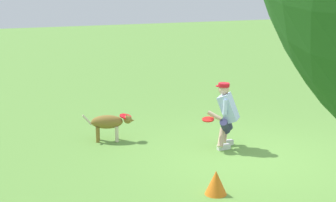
{
  "coord_description": "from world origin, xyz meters",
  "views": [
    {
      "loc": [
        4.89,
        7.27,
        3.17
      ],
      "look_at": [
        1.04,
        -1.39,
        0.9
      ],
      "focal_mm": 52.63,
      "sensor_mm": 36.0,
      "label": 1
    }
  ],
  "objects_px": {
    "frisbee_flying": "(126,116)",
    "training_cone": "(216,182)",
    "dog": "(109,123)",
    "person": "(226,113)",
    "frisbee_held": "(208,119)"
  },
  "relations": [
    {
      "from": "person",
      "to": "dog",
      "type": "height_order",
      "value": "person"
    },
    {
      "from": "dog",
      "to": "frisbee_held",
      "type": "height_order",
      "value": "frisbee_held"
    },
    {
      "from": "frisbee_flying",
      "to": "frisbee_held",
      "type": "relative_size",
      "value": 1.07
    },
    {
      "from": "frisbee_flying",
      "to": "frisbee_held",
      "type": "bearing_deg",
      "value": 135.57
    },
    {
      "from": "frisbee_held",
      "to": "training_cone",
      "type": "bearing_deg",
      "value": 65.03
    },
    {
      "from": "frisbee_flying",
      "to": "person",
      "type": "bearing_deg",
      "value": 142.39
    },
    {
      "from": "dog",
      "to": "frisbee_held",
      "type": "xyz_separation_m",
      "value": [
        -1.59,
        1.3,
        0.22
      ]
    },
    {
      "from": "person",
      "to": "frisbee_flying",
      "type": "distance_m",
      "value": 2.08
    },
    {
      "from": "dog",
      "to": "training_cone",
      "type": "xyz_separation_m",
      "value": [
        -0.7,
        3.2,
        -0.19
      ]
    },
    {
      "from": "dog",
      "to": "frisbee_flying",
      "type": "distance_m",
      "value": 0.35
    },
    {
      "from": "training_cone",
      "to": "frisbee_flying",
      "type": "bearing_deg",
      "value": -83.25
    },
    {
      "from": "frisbee_flying",
      "to": "training_cone",
      "type": "distance_m",
      "value": 3.18
    },
    {
      "from": "frisbee_flying",
      "to": "training_cone",
      "type": "bearing_deg",
      "value": 96.75
    },
    {
      "from": "dog",
      "to": "frisbee_flying",
      "type": "height_order",
      "value": "dog"
    },
    {
      "from": "training_cone",
      "to": "dog",
      "type": "bearing_deg",
      "value": -77.67
    }
  ]
}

